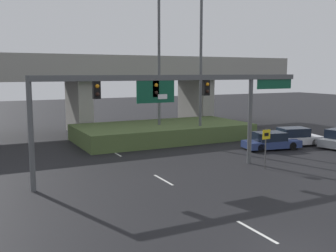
# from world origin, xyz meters

# --- Properties ---
(ground_plane) EXTENTS (160.00, 160.00, 0.00)m
(ground_plane) POSITION_xyz_m (0.00, 0.00, 0.00)
(ground_plane) COLOR black
(lane_markings) EXTENTS (0.14, 26.92, 0.01)m
(lane_markings) POSITION_xyz_m (0.00, 14.18, 0.00)
(lane_markings) COLOR silver
(lane_markings) RESTS_ON ground
(signal_gantry) EXTENTS (17.44, 0.44, 5.92)m
(signal_gantry) POSITION_xyz_m (1.23, 11.17, 4.86)
(signal_gantry) COLOR #515456
(signal_gantry) RESTS_ON ground
(speed_limit_sign) EXTENTS (0.60, 0.11, 2.56)m
(speed_limit_sign) POSITION_xyz_m (6.88, 9.52, 1.67)
(speed_limit_sign) COLOR #4C4C4C
(speed_limit_sign) RESTS_ON ground
(highway_light_pole_near) EXTENTS (0.70, 0.36, 17.80)m
(highway_light_pole_near) POSITION_xyz_m (5.46, 22.16, 9.28)
(highway_light_pole_near) COLOR #515456
(highway_light_pole_near) RESTS_ON ground
(highway_light_pole_far) EXTENTS (0.70, 0.36, 13.62)m
(highway_light_pole_far) POSITION_xyz_m (8.29, 19.79, 7.19)
(highway_light_pole_far) COLOR #515456
(highway_light_pole_far) RESTS_ON ground
(overpass_bridge) EXTENTS (47.31, 7.24, 7.66)m
(overpass_bridge) POSITION_xyz_m (0.00, 29.24, 5.39)
(overpass_bridge) COLOR gray
(overpass_bridge) RESTS_ON ground
(grass_embankment) EXTENTS (15.39, 7.66, 1.40)m
(grass_embankment) POSITION_xyz_m (5.86, 22.31, 0.70)
(grass_embankment) COLOR #4C6033
(grass_embankment) RESTS_ON ground
(parked_sedan_near_right) EXTENTS (4.71, 2.56, 1.37)m
(parked_sedan_near_right) POSITION_xyz_m (11.55, 14.35, 0.64)
(parked_sedan_near_right) COLOR navy
(parked_sedan_near_right) RESTS_ON ground
(parked_sedan_mid_right) EXTENTS (4.69, 2.74, 1.49)m
(parked_sedan_mid_right) POSITION_xyz_m (14.44, 14.76, 0.68)
(parked_sedan_mid_right) COLOR silver
(parked_sedan_mid_right) RESTS_ON ground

